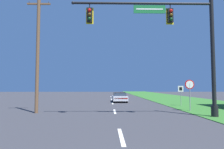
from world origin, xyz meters
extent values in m
cube|color=#2D6626|center=(10.50, 30.00, 0.02)|extent=(10.00, 110.00, 0.04)
cube|color=silver|center=(0.00, 6.00, 0.01)|extent=(0.16, 2.80, 0.01)
cube|color=silver|center=(0.00, 14.00, 0.01)|extent=(0.16, 2.80, 0.01)
cube|color=silver|center=(0.00, 22.00, 0.01)|extent=(0.16, 2.80, 0.01)
cube|color=silver|center=(0.00, 30.00, 0.01)|extent=(0.16, 2.80, 0.01)
cube|color=silver|center=(0.00, 38.00, 0.01)|extent=(0.16, 2.80, 0.01)
cylinder|color=black|center=(6.40, 10.92, 0.39)|extent=(0.44, 0.44, 0.70)
cylinder|color=black|center=(6.40, 10.92, 4.08)|extent=(0.26, 0.26, 8.08)
cylinder|color=black|center=(1.77, 10.92, 7.52)|extent=(9.26, 0.16, 0.16)
sphere|color=black|center=(-2.86, 10.92, 7.52)|extent=(0.21, 0.21, 0.21)
cube|color=#196B33|center=(2.23, 10.92, 7.13)|extent=(2.12, 0.06, 0.55)
cube|color=white|center=(2.23, 10.89, 7.13)|extent=(1.78, 0.01, 0.08)
cylinder|color=black|center=(-1.75, 10.92, 7.35)|extent=(0.06, 0.06, 0.35)
cube|color=yellow|center=(-1.75, 11.06, 6.70)|extent=(0.50, 0.03, 1.11)
cube|color=black|center=(-1.75, 10.92, 6.70)|extent=(0.34, 0.24, 0.95)
sphere|color=red|center=(-1.75, 10.78, 6.98)|extent=(0.22, 0.22, 0.22)
sphere|color=#51380F|center=(-1.75, 10.78, 6.70)|extent=(0.22, 0.22, 0.22)
sphere|color=#0F3D19|center=(-1.75, 10.78, 6.41)|extent=(0.22, 0.22, 0.22)
cylinder|color=black|center=(3.62, 10.92, 7.35)|extent=(0.06, 0.06, 0.35)
cube|color=yellow|center=(3.62, 11.06, 6.70)|extent=(0.50, 0.03, 1.11)
cube|color=black|center=(3.62, 10.92, 6.70)|extent=(0.34, 0.24, 0.95)
sphere|color=red|center=(3.62, 10.78, 6.98)|extent=(0.22, 0.22, 0.22)
sphere|color=#51380F|center=(3.62, 10.78, 6.70)|extent=(0.22, 0.22, 0.22)
sphere|color=#0F3D19|center=(3.62, 10.78, 6.41)|extent=(0.22, 0.22, 0.22)
cylinder|color=black|center=(1.75, 25.79, 0.32)|extent=(0.22, 0.64, 0.64)
cylinder|color=black|center=(0.15, 25.75, 0.32)|extent=(0.22, 0.64, 0.64)
cylinder|color=black|center=(1.81, 22.96, 0.32)|extent=(0.22, 0.64, 0.64)
cylinder|color=black|center=(0.21, 22.92, 0.32)|extent=(0.22, 0.64, 0.64)
cube|color=silver|center=(0.98, 24.36, 0.50)|extent=(1.91, 4.27, 0.55)
cube|color=#283342|center=(0.98, 24.46, 0.98)|extent=(1.64, 1.81, 0.42)
cube|color=silver|center=(0.98, 24.46, 1.16)|extent=(1.60, 1.77, 0.06)
cube|color=#B71414|center=(1.02, 22.27, 0.56)|extent=(1.68, 0.10, 0.14)
cylinder|color=gray|center=(6.11, 14.11, 1.14)|extent=(0.07, 0.07, 2.20)
cylinder|color=red|center=(6.11, 14.11, 2.16)|extent=(0.76, 0.04, 0.76)
cylinder|color=white|center=(6.11, 14.09, 2.16)|extent=(0.61, 0.01, 0.61)
cylinder|color=gray|center=(6.97, 18.50, 1.04)|extent=(0.06, 0.06, 2.00)
cube|color=white|center=(6.97, 18.50, 1.77)|extent=(0.55, 0.04, 0.60)
cube|color=black|center=(6.97, 18.48, 1.77)|extent=(0.31, 0.01, 0.34)
cylinder|color=brown|center=(-5.92, 13.22, 4.65)|extent=(0.26, 0.26, 9.31)
cube|color=brown|center=(-5.92, 13.22, 8.41)|extent=(1.80, 0.12, 0.12)
cylinder|color=#333338|center=(-6.67, 13.22, 8.53)|extent=(0.08, 0.08, 0.12)
cylinder|color=#333338|center=(-5.17, 13.22, 8.53)|extent=(0.08, 0.08, 0.12)
camera|label=1|loc=(-0.51, -2.01, 1.95)|focal=32.00mm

